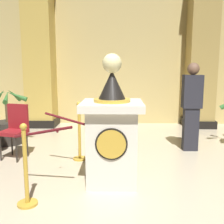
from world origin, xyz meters
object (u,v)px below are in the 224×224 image
(stanchion_far, at_px, (26,177))
(cafe_chair_red, at_px, (15,126))
(potted_palm_left, at_px, (8,128))
(bystander_guest, at_px, (192,105))
(stanchion_near, at_px, (80,140))
(pedestal_clock, at_px, (112,133))

(stanchion_far, height_order, cafe_chair_red, stanchion_far)
(stanchion_far, xyz_separation_m, potted_palm_left, (-1.26, 2.58, -0.01))
(bystander_guest, bearing_deg, potted_palm_left, 174.28)
(stanchion_near, xyz_separation_m, potted_palm_left, (-1.66, 0.98, -0.03))
(cafe_chair_red, bearing_deg, stanchion_near, -4.36)
(pedestal_clock, bearing_deg, bystander_guest, 45.48)
(pedestal_clock, relative_size, stanchion_far, 1.81)
(stanchion_far, relative_size, potted_palm_left, 0.83)
(potted_palm_left, relative_size, cafe_chair_red, 1.25)
(pedestal_clock, height_order, bystander_guest, pedestal_clock)
(stanchion_near, relative_size, cafe_chair_red, 1.07)
(bystander_guest, height_order, cafe_chair_red, bystander_guest)
(stanchion_far, distance_m, potted_palm_left, 2.87)
(potted_palm_left, bearing_deg, stanchion_near, -30.46)
(pedestal_clock, xyz_separation_m, bystander_guest, (1.49, 1.51, 0.20))
(cafe_chair_red, bearing_deg, pedestal_clock, -29.84)
(stanchion_far, height_order, potted_palm_left, potted_palm_left)
(pedestal_clock, bearing_deg, stanchion_near, 122.94)
(stanchion_far, height_order, bystander_guest, bystander_guest)
(potted_palm_left, xyz_separation_m, cafe_chair_red, (0.51, -0.89, 0.24))
(pedestal_clock, bearing_deg, cafe_chair_red, 150.16)
(stanchion_far, relative_size, cafe_chair_red, 1.03)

